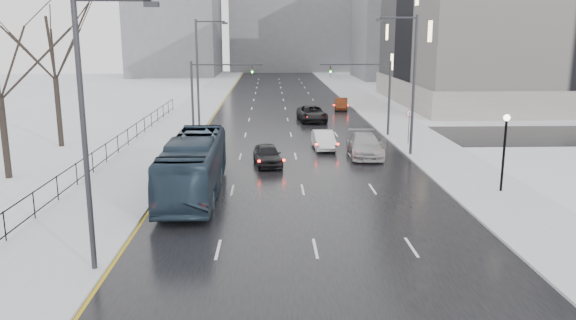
{
  "coord_description": "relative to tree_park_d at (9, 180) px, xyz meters",
  "views": [
    {
      "loc": [
        -1.83,
        0.29,
        8.65
      ],
      "look_at": [
        -0.94,
        27.75,
        2.5
      ],
      "focal_mm": 35.0,
      "sensor_mm": 36.0,
      "label": 1
    }
  ],
  "objects": [
    {
      "name": "road",
      "position": [
        17.8,
        26.0,
        0.02
      ],
      "size": [
        16.0,
        150.0,
        0.04
      ],
      "primitive_type": "cube",
      "color": "black",
      "rests_on": "ground"
    },
    {
      "name": "cross_road",
      "position": [
        17.8,
        14.0,
        0.02
      ],
      "size": [
        130.0,
        10.0,
        0.04
      ],
      "primitive_type": "cube",
      "color": "black",
      "rests_on": "ground"
    },
    {
      "name": "sidewalk_left",
      "position": [
        7.3,
        26.0,
        0.08
      ],
      "size": [
        5.0,
        150.0,
        0.16
      ],
      "primitive_type": "cube",
      "color": "silver",
      "rests_on": "ground"
    },
    {
      "name": "sidewalk_right",
      "position": [
        28.3,
        26.0,
        0.08
      ],
      "size": [
        5.0,
        150.0,
        0.16
      ],
      "primitive_type": "cube",
      "color": "silver",
      "rests_on": "ground"
    },
    {
      "name": "park_strip",
      "position": [
        -2.2,
        26.0,
        0.06
      ],
      "size": [
        14.0,
        150.0,
        0.12
      ],
      "primitive_type": "cube",
      "color": "white",
      "rests_on": "ground"
    },
    {
      "name": "tree_park_d",
      "position": [
        0.0,
        0.0,
        0.0
      ],
      "size": [
        8.75,
        8.75,
        12.5
      ],
      "primitive_type": null,
      "color": "black",
      "rests_on": "ground"
    },
    {
      "name": "tree_park_e",
      "position": [
        -0.4,
        10.0,
        0.0
      ],
      "size": [
        9.45,
        9.45,
        13.5
      ],
      "primitive_type": null,
      "color": "black",
      "rests_on": "ground"
    },
    {
      "name": "iron_fence",
      "position": [
        4.8,
        -4.0,
        0.91
      ],
      "size": [
        0.06,
        70.0,
        1.3
      ],
      "color": "black",
      "rests_on": "sidewalk_left"
    },
    {
      "name": "streetlight_r_mid",
      "position": [
        25.97,
        6.0,
        5.62
      ],
      "size": [
        2.95,
        0.25,
        10.0
      ],
      "color": "#2D2D33",
      "rests_on": "ground"
    },
    {
      "name": "streetlight_l_near",
      "position": [
        9.63,
        -14.0,
        5.62
      ],
      "size": [
        2.95,
        0.25,
        10.0
      ],
      "color": "#2D2D33",
      "rests_on": "ground"
    },
    {
      "name": "streetlight_l_far",
      "position": [
        9.63,
        18.0,
        5.62
      ],
      "size": [
        2.95,
        0.25,
        10.0
      ],
      "color": "#2D2D33",
      "rests_on": "ground"
    },
    {
      "name": "lamppost_r_mid",
      "position": [
        28.8,
        -4.0,
        2.94
      ],
      "size": [
        0.36,
        0.36,
        4.28
      ],
      "color": "black",
      "rests_on": "sidewalk_right"
    },
    {
      "name": "mast_signal_right",
      "position": [
        25.13,
        14.0,
        4.11
      ],
      "size": [
        6.1,
        0.33,
        6.5
      ],
      "color": "#2D2D33",
      "rests_on": "ground"
    },
    {
      "name": "mast_signal_left",
      "position": [
        10.47,
        14.0,
        4.11
      ],
      "size": [
        6.1,
        0.33,
        6.5
      ],
      "color": "#2D2D33",
      "rests_on": "ground"
    },
    {
      "name": "no_uturn_sign",
      "position": [
        27.0,
        10.0,
        2.3
      ],
      "size": [
        0.6,
        0.06,
        2.7
      ],
      "color": "#2D2D33",
      "rests_on": "sidewalk_right"
    },
    {
      "name": "civic_building",
      "position": [
        52.8,
        38.0,
        11.21
      ],
      "size": [
        41.0,
        31.0,
        24.8
      ],
      "color": "gray",
      "rests_on": "ground"
    },
    {
      "name": "bldg_far_right",
      "position": [
        45.8,
        81.0,
        11.0
      ],
      "size": [
        24.0,
        20.0,
        22.0
      ],
      "primitive_type": "cube",
      "color": "slate",
      "rests_on": "ground"
    },
    {
      "name": "bldg_far_left",
      "position": [
        -4.2,
        91.0,
        14.0
      ],
      "size": [
        18.0,
        22.0,
        28.0
      ],
      "primitive_type": "cube",
      "color": "slate",
      "rests_on": "ground"
    },
    {
      "name": "bldg_far_center",
      "position": [
        21.8,
        106.0,
        9.0
      ],
      "size": [
        30.0,
        18.0,
        18.0
      ],
      "primitive_type": "cube",
      "color": "slate",
      "rests_on": "ground"
    },
    {
      "name": "bus",
      "position": [
        11.78,
        -3.7,
        1.64
      ],
      "size": [
        2.76,
        11.49,
        3.2
      ],
      "primitive_type": "imported",
      "rotation": [
        0.0,
        0.0,
        0.01
      ],
      "color": "#213141",
      "rests_on": "road"
    },
    {
      "name": "sedan_center_near",
      "position": [
        15.77,
        3.22,
        0.75
      ],
      "size": [
        2.24,
        4.36,
        1.42
      ],
      "primitive_type": "imported",
      "rotation": [
        0.0,
        0.0,
        0.14
      ],
      "color": "black",
      "rests_on": "road"
    },
    {
      "name": "sedan_right_near",
      "position": [
        20.07,
        8.59,
        0.75
      ],
      "size": [
        1.66,
        4.34,
        1.41
      ],
      "primitive_type": "imported",
      "rotation": [
        0.0,
        0.0,
        0.04
      ],
      "color": "silver",
      "rests_on": "road"
    },
    {
      "name": "sedan_right_cross",
      "position": [
        20.24,
        22.77,
        0.83
      ],
      "size": [
        3.03,
        5.84,
        1.57
      ],
      "primitive_type": "imported",
      "rotation": [
        0.0,
        0.0,
        0.08
      ],
      "color": "black",
      "rests_on": "road"
    },
    {
      "name": "sedan_right_far",
      "position": [
        22.81,
        5.84,
        0.86
      ],
      "size": [
        2.54,
        5.76,
        1.64
      ],
      "primitive_type": "imported",
      "rotation": [
        0.0,
        0.0,
        -0.04
      ],
      "color": "#A1A0A3",
      "rests_on": "road"
    },
    {
      "name": "sedan_right_distant",
      "position": [
        24.33,
        31.57,
        0.72
      ],
      "size": [
        1.99,
        4.3,
        1.36
      ],
      "primitive_type": "imported",
      "rotation": [
        0.0,
        0.0,
        -0.14
      ],
      "color": "#501F0D",
      "rests_on": "road"
    }
  ]
}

